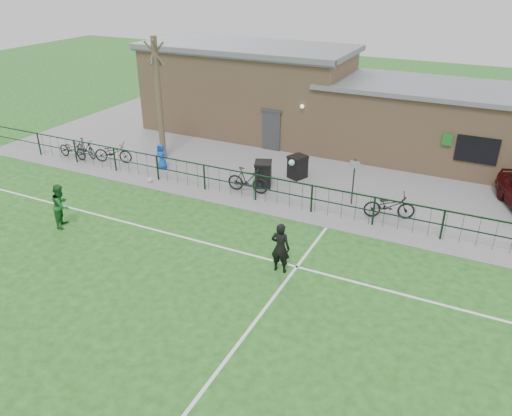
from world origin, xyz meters
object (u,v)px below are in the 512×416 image
at_px(bare_tree, 159,100).
at_px(bicycle_a, 72,149).
at_px(wheelie_bin_right, 298,168).
at_px(spectator_child, 161,156).
at_px(outfield_player, 61,205).
at_px(ball_ground, 150,180).
at_px(bicycle_b, 86,148).
at_px(wheelie_bin_left, 263,175).
at_px(bicycle_c, 113,152).
at_px(bicycle_e, 389,206).
at_px(sign_post, 353,182).
at_px(bicycle_d, 248,180).

bearing_deg(bare_tree, bicycle_a, -152.53).
xyz_separation_m(wheelie_bin_right, bicycle_a, (-11.26, -2.67, -0.01)).
relative_size(bare_tree, spectator_child, 4.81).
height_order(outfield_player, ball_ground, outfield_player).
relative_size(wheelie_bin_right, bicycle_a, 0.54).
height_order(bicycle_a, ball_ground, bicycle_a).
relative_size(bicycle_b, ball_ground, 7.20).
bearing_deg(wheelie_bin_left, bicycle_c, 163.64).
bearing_deg(wheelie_bin_left, outfield_player, -149.09).
height_order(bare_tree, ball_ground, bare_tree).
height_order(wheelie_bin_right, spectator_child, spectator_child).
relative_size(bicycle_b, bicycle_e, 0.83).
relative_size(bicycle_c, spectator_child, 1.56).
relative_size(bicycle_c, ball_ground, 8.61).
bearing_deg(wheelie_bin_left, spectator_child, 162.21).
distance_m(bare_tree, spectator_child, 2.83).
bearing_deg(bicycle_c, sign_post, -103.93).
bearing_deg(wheelie_bin_right, bicycle_c, -142.98).
xyz_separation_m(wheelie_bin_right, bicycle_d, (-1.34, -2.46, 0.07)).
distance_m(wheelie_bin_left, ball_ground, 5.21).
bearing_deg(sign_post, bicycle_d, -169.49).
relative_size(bicycle_a, bicycle_e, 0.94).
xyz_separation_m(bicycle_e, ball_ground, (-10.59, -1.28, -0.42)).
bearing_deg(spectator_child, bicycle_e, -2.68).
bearing_deg(sign_post, outfield_player, -144.73).
height_order(bicycle_a, bicycle_c, bicycle_c).
height_order(wheelie_bin_left, bicycle_b, wheelie_bin_left).
height_order(bicycle_c, spectator_child, spectator_child).
relative_size(wheelie_bin_left, bicycle_b, 0.65).
relative_size(wheelie_bin_right, outfield_player, 0.59).
relative_size(bicycle_a, ball_ground, 8.16).
xyz_separation_m(bicycle_b, bicycle_c, (1.73, 0.06, 0.02)).
bearing_deg(bicycle_c, wheelie_bin_right, -92.87).
bearing_deg(bicycle_e, bare_tree, 63.23).
xyz_separation_m(wheelie_bin_right, bicycle_b, (-10.74, -2.26, -0.01)).
bearing_deg(bicycle_c, ball_ground, -128.31).
xyz_separation_m(bicycle_e, spectator_child, (-11.06, 0.33, 0.11)).
height_order(bicycle_b, ball_ground, bicycle_b).
bearing_deg(ball_ground, bicycle_a, 171.65).
xyz_separation_m(bicycle_a, bicycle_e, (15.99, 0.49, 0.03)).
bearing_deg(bicycle_d, wheelie_bin_right, -33.76).
bearing_deg(outfield_player, bicycle_a, 16.39).
bearing_deg(bicycle_e, bicycle_c, 71.16).
bearing_deg(bicycle_a, outfield_player, -134.26).
relative_size(bicycle_d, outfield_player, 1.10).
height_order(bare_tree, bicycle_e, bare_tree).
bearing_deg(bicycle_d, bicycle_a, 86.03).
xyz_separation_m(bicycle_b, spectator_child, (4.41, 0.41, 0.14)).
xyz_separation_m(wheelie_bin_left, spectator_child, (-5.30, -0.30, 0.10)).
bearing_deg(bare_tree, wheelie_bin_right, 4.32).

